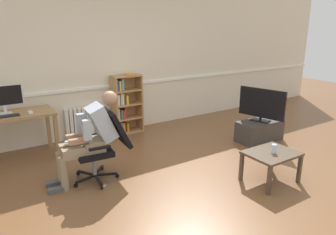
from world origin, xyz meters
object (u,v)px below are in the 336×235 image
computer_desk (8,121)px  person_seated (90,135)px  computer_mouse (30,112)px  tv_stand (259,131)px  radiator (86,122)px  tv_screen (262,104)px  imac_monitor (3,97)px  bookshelf (125,104)px  keyboard (5,116)px  coffee_table (271,156)px  office_chair (104,142)px  drinking_glass (274,149)px

computer_desk → person_seated: 1.54m
computer_mouse → tv_stand: computer_mouse is taller
radiator → tv_screen: 3.23m
imac_monitor → bookshelf: size_ratio=0.49×
computer_desk → keyboard: keyboard is taller
person_seated → coffee_table: (2.02, -1.33, -0.29)m
tv_screen → computer_desk: bearing=54.9°
radiator → coffee_table: (1.52, -3.02, 0.06)m
computer_mouse → bookshelf: (1.77, 0.41, -0.21)m
computer_desk → tv_screen: size_ratio=1.57×
office_chair → person_seated: bearing=-90.0°
tv_stand → coffee_table: coffee_table is taller
tv_stand → coffee_table: (-1.09, -1.15, 0.17)m
computer_desk → office_chair: bearing=-52.5°
person_seated → tv_stand: size_ratio=1.45×
imac_monitor → coffee_table: size_ratio=0.85×
computer_desk → coffee_table: 3.88m
imac_monitor → person_seated: (0.83, -1.38, -0.36)m
imac_monitor → keyboard: imac_monitor is taller
bookshelf → office_chair: bookshelf is taller
office_chair → drinking_glass: bearing=58.3°
tv_stand → drinking_glass: drinking_glass is taller
radiator → keyboard: bearing=-158.7°
keyboard → computer_desk: bearing=71.9°
tv_screen → drinking_glass: 1.62m
office_chair → tv_stand: (2.92, -0.16, -0.33)m
coffee_table → drinking_glass: drinking_glass is taller
keyboard → office_chair: size_ratio=0.41×
radiator → person_seated: person_seated is taller
imac_monitor → keyboard: bearing=-99.3°
drinking_glass → coffee_table: bearing=89.6°
computer_mouse → tv_screen: tv_screen is taller
imac_monitor → computer_mouse: (0.32, -0.20, -0.24)m
computer_mouse → drinking_glass: size_ratio=0.83×
bookshelf → drinking_glass: size_ratio=9.59×
computer_desk → bookshelf: (2.08, 0.29, -0.08)m
imac_monitor → tv_screen: bearing=-21.5°
tv_stand → person_seated: bearing=176.7°
radiator → office_chair: size_ratio=0.77×
imac_monitor → office_chair: size_ratio=0.59×
bookshelf → coffee_table: (0.76, -2.92, -0.21)m
radiator → person_seated: 1.79m
bookshelf → drinking_glass: bearing=-75.5°
office_chair → person_seated: size_ratio=0.79×
office_chair → drinking_glass: (1.83, -1.34, -0.04)m
person_seated → coffee_table: 2.43m
keyboard → coffee_table: keyboard is taller
computer_mouse → drinking_glass: computer_mouse is taller
bookshelf → office_chair: 1.93m
computer_mouse → office_chair: office_chair is taller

